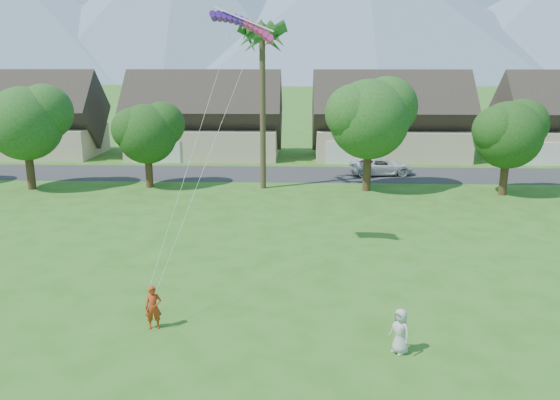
{
  "coord_description": "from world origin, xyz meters",
  "views": [
    {
      "loc": [
        0.86,
        -13.16,
        9.76
      ],
      "look_at": [
        0.0,
        10.0,
        3.8
      ],
      "focal_mm": 35.0,
      "sensor_mm": 36.0,
      "label": 1
    }
  ],
  "objects_px": {
    "watcher": "(400,331)",
    "parafoil_kite": "(244,22)",
    "kite_flyer": "(153,308)",
    "parked_car": "(381,166)"
  },
  "relations": [
    {
      "from": "kite_flyer",
      "to": "parafoil_kite",
      "type": "distance_m",
      "value": 13.48
    },
    {
      "from": "watcher",
      "to": "parked_car",
      "type": "bearing_deg",
      "value": 134.53
    },
    {
      "from": "kite_flyer",
      "to": "watcher",
      "type": "relative_size",
      "value": 1.05
    },
    {
      "from": "watcher",
      "to": "parked_car",
      "type": "distance_m",
      "value": 30.38
    },
    {
      "from": "kite_flyer",
      "to": "watcher",
      "type": "xyz_separation_m",
      "value": [
        8.87,
        -1.43,
        -0.04
      ]
    },
    {
      "from": "kite_flyer",
      "to": "parked_car",
      "type": "distance_m",
      "value": 31.34
    },
    {
      "from": "watcher",
      "to": "parafoil_kite",
      "type": "distance_m",
      "value": 15.38
    },
    {
      "from": "watcher",
      "to": "parafoil_kite",
      "type": "xyz_separation_m",
      "value": [
        -6.11,
        9.28,
        10.64
      ]
    },
    {
      "from": "watcher",
      "to": "parked_car",
      "type": "height_order",
      "value": "watcher"
    },
    {
      "from": "kite_flyer",
      "to": "parked_car",
      "type": "height_order",
      "value": "kite_flyer"
    }
  ]
}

